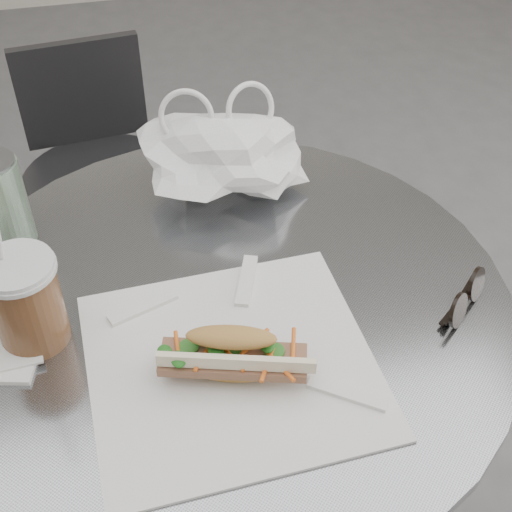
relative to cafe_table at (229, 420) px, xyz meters
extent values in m
cylinder|color=slate|center=(0.00, 0.00, -0.10)|extent=(0.08, 0.08, 0.71)
cylinder|color=slate|center=(0.00, 0.00, 0.26)|extent=(0.76, 0.76, 0.02)
cylinder|color=#2C2C2E|center=(-0.16, 0.72, -0.46)|extent=(0.33, 0.33, 0.02)
cylinder|color=#2C2C2E|center=(-0.16, 0.72, -0.25)|extent=(0.06, 0.06, 0.44)
cylinder|color=#2C2C2E|center=(-0.16, 0.72, -0.03)|extent=(0.37, 0.37, 0.02)
cube|color=#2C2C2E|center=(-0.17, 0.90, 0.11)|extent=(0.29, 0.06, 0.25)
cube|color=white|center=(-0.01, -0.11, 0.28)|extent=(0.35, 0.33, 0.00)
ellipsoid|color=#B58544|center=(-0.01, -0.13, 0.29)|extent=(0.22, 0.13, 0.02)
cube|color=brown|center=(-0.01, -0.13, 0.31)|extent=(0.18, 0.09, 0.01)
ellipsoid|color=#B58544|center=(-0.01, -0.12, 0.33)|extent=(0.22, 0.13, 0.04)
cylinder|color=brown|center=(-0.24, -0.01, 0.33)|extent=(0.08, 0.08, 0.11)
cylinder|color=silver|center=(-0.24, -0.01, 0.39)|extent=(0.09, 0.09, 0.01)
cylinder|color=black|center=(0.28, -0.10, 0.30)|extent=(0.04, 0.04, 0.05)
cylinder|color=black|center=(0.32, -0.07, 0.30)|extent=(0.04, 0.04, 0.05)
cube|color=black|center=(0.30, -0.09, 0.29)|extent=(0.02, 0.01, 0.00)
cylinder|color=#4F8853|center=(-0.27, 0.18, 0.34)|extent=(0.07, 0.07, 0.13)
camera|label=1|loc=(-0.10, -0.64, 0.95)|focal=50.00mm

